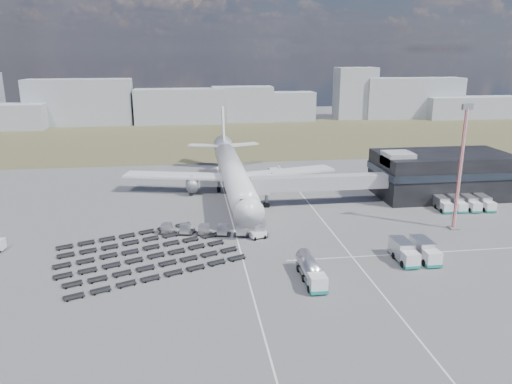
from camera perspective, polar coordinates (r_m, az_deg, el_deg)
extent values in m
plane|color=#565659|center=(88.11, -0.70, -5.95)|extent=(420.00, 420.00, 0.00)
cube|color=brown|center=(194.16, -4.81, 6.20)|extent=(420.00, 90.00, 0.01)
cube|color=silver|center=(92.53, -2.33, -4.86)|extent=(0.25, 110.00, 0.01)
cube|color=silver|center=(95.81, 8.48, -4.28)|extent=(0.25, 110.00, 0.01)
cube|color=silver|center=(87.53, 16.57, -6.80)|extent=(40.00, 0.25, 0.01)
cube|color=black|center=(123.31, 20.51, 1.89)|extent=(30.00, 16.00, 10.00)
cube|color=#262D38|center=(123.04, 20.56, 2.43)|extent=(30.40, 16.40, 1.60)
cube|color=#939399|center=(115.35, 15.91, 3.67)|extent=(6.00, 6.00, 3.00)
cube|color=#939399|center=(109.05, 7.40, 1.08)|extent=(29.80, 3.00, 3.00)
cube|color=#939399|center=(105.89, 0.45, 0.77)|extent=(4.00, 3.60, 3.40)
cylinder|color=slate|center=(107.28, 1.20, -0.45)|extent=(0.70, 0.70, 5.10)
cylinder|color=black|center=(107.90, 1.19, -1.52)|extent=(1.40, 0.90, 1.40)
cylinder|color=silver|center=(114.91, -2.60, 2.08)|extent=(5.60, 48.00, 5.60)
cone|color=silver|center=(89.56, -1.00, -1.97)|extent=(5.60, 5.00, 5.60)
cone|color=silver|center=(142.00, -3.67, 5.09)|extent=(5.60, 8.00, 5.60)
cube|color=black|center=(91.21, -1.15, -1.11)|extent=(2.20, 2.00, 0.80)
cube|color=silver|center=(119.64, -9.03, 1.86)|extent=(25.59, 11.38, 0.50)
cube|color=silver|center=(121.83, 3.29, 2.29)|extent=(25.59, 11.38, 0.50)
cylinder|color=slate|center=(118.10, -7.31, 0.89)|extent=(3.00, 5.00, 3.00)
cylinder|color=slate|center=(119.72, 1.82, 1.23)|extent=(3.00, 5.00, 3.00)
cube|color=silver|center=(143.61, -5.93, 5.32)|extent=(9.49, 5.63, 0.35)
cube|color=silver|center=(144.38, -1.54, 5.46)|extent=(9.49, 5.63, 0.35)
cube|color=silver|center=(144.00, -3.80, 7.54)|extent=(0.50, 9.06, 11.45)
cylinder|color=slate|center=(96.03, -1.38, -3.26)|extent=(0.50, 0.50, 2.50)
cylinder|color=slate|center=(119.56, -4.28, 0.60)|extent=(0.60, 0.60, 2.50)
cylinder|color=slate|center=(120.11, -1.23, 0.71)|extent=(0.60, 0.60, 2.50)
cylinder|color=black|center=(96.28, -1.38, -3.69)|extent=(0.50, 1.20, 1.20)
cube|color=#989DA6|center=(238.37, -26.76, 7.68)|extent=(33.22, 12.00, 10.68)
cube|color=#989DA6|center=(238.71, -19.52, 9.64)|extent=(45.88, 12.00, 20.27)
cube|color=#989DA6|center=(233.23, -8.72, 9.67)|extent=(40.30, 12.00, 15.68)
cube|color=#989DA6|center=(237.01, -1.57, 10.00)|extent=(27.92, 12.00, 16.20)
cube|color=#989DA6|center=(240.76, 2.35, 9.75)|extent=(35.73, 12.00, 13.34)
cube|color=#989DA6|center=(252.43, 11.26, 11.02)|extent=(19.10, 12.00, 24.46)
cube|color=#989DA6|center=(262.00, 17.45, 10.22)|extent=(49.07, 12.00, 19.46)
cube|color=#989DA6|center=(270.48, 23.46, 8.85)|extent=(47.02, 12.00, 10.54)
cube|color=silver|center=(71.39, 7.06, -10.29)|extent=(2.44, 2.44, 2.33)
cube|color=#167E6F|center=(71.79, 7.04, -10.95)|extent=(2.54, 2.54, 0.51)
cylinder|color=silver|center=(75.52, 6.09, -8.35)|extent=(2.56, 7.60, 2.53)
cube|color=slate|center=(76.00, 6.07, -9.15)|extent=(2.46, 7.60, 0.35)
cylinder|color=black|center=(74.79, 6.35, -9.81)|extent=(2.64, 1.13, 1.11)
cube|color=silver|center=(90.34, 0.25, -4.93)|extent=(3.22, 2.47, 1.33)
cube|color=silver|center=(128.06, 2.40, 1.88)|extent=(3.85, 6.74, 2.96)
cube|color=#167E6F|center=(128.36, 2.39, 1.35)|extent=(3.97, 6.87, 0.48)
cube|color=silver|center=(82.12, 17.24, -7.38)|extent=(2.42, 2.32, 2.31)
cube|color=#167E6F|center=(82.47, 17.19, -7.95)|extent=(2.53, 2.42, 0.47)
cube|color=silver|center=(85.03, 16.24, -6.17)|extent=(2.53, 4.83, 2.73)
cube|color=silver|center=(83.64, 19.48, -7.15)|extent=(2.42, 2.32, 2.31)
cube|color=#167E6F|center=(83.98, 19.42, -7.71)|extent=(2.53, 2.42, 0.47)
cube|color=silver|center=(86.49, 18.42, -5.98)|extent=(2.53, 4.83, 2.73)
cube|color=silver|center=(111.18, 20.98, -1.69)|extent=(2.21, 2.12, 1.99)
cube|color=#167E6F|center=(111.40, 20.94, -2.06)|extent=(2.30, 2.22, 0.41)
cube|color=silver|center=(113.81, 20.34, -1.03)|extent=(2.44, 4.30, 2.35)
cube|color=silver|center=(112.51, 22.40, -1.63)|extent=(2.21, 2.12, 1.99)
cube|color=#167E6F|center=(112.73, 22.36, -2.01)|extent=(2.30, 2.22, 0.41)
cube|color=silver|center=(115.12, 21.74, -0.99)|extent=(2.44, 4.30, 2.35)
cube|color=silver|center=(113.91, 23.79, -1.58)|extent=(2.21, 2.12, 1.99)
cube|color=#167E6F|center=(114.13, 23.75, -1.95)|extent=(2.30, 2.22, 0.41)
cube|color=silver|center=(116.49, 23.10, -0.95)|extent=(2.44, 4.30, 2.35)
cube|color=silver|center=(115.38, 25.14, -1.53)|extent=(2.21, 2.12, 1.99)
cube|color=#167E6F|center=(115.59, 25.10, -1.90)|extent=(2.30, 2.22, 0.41)
cube|color=silver|center=(117.92, 24.43, -0.91)|extent=(2.44, 4.30, 2.35)
cube|color=black|center=(93.96, -10.15, -4.57)|extent=(3.13, 2.31, 0.20)
cube|color=silver|center=(93.64, -10.17, -4.04)|extent=(2.07, 2.07, 1.63)
cube|color=black|center=(93.14, -8.08, -4.66)|extent=(3.13, 2.31, 0.20)
cube|color=silver|center=(92.82, -8.10, -4.12)|extent=(2.07, 2.07, 1.63)
cube|color=black|center=(92.45, -5.97, -4.74)|extent=(3.13, 2.31, 0.20)
cube|color=silver|center=(92.13, -5.99, -4.21)|extent=(2.07, 2.07, 1.63)
cube|color=black|center=(91.89, -3.84, -4.82)|extent=(3.13, 2.31, 0.20)
cube|color=silver|center=(91.56, -3.85, -4.28)|extent=(2.07, 2.07, 1.63)
cube|color=black|center=(91.45, -1.68, -4.89)|extent=(3.13, 2.31, 0.20)
cube|color=silver|center=(91.13, -1.68, -4.35)|extent=(2.07, 2.07, 1.63)
cube|color=black|center=(91.15, 0.50, -4.96)|extent=(3.13, 2.31, 0.20)
cube|color=silver|center=(90.82, 0.50, -4.42)|extent=(2.07, 2.07, 1.63)
cube|color=black|center=(77.15, -10.69, -9.30)|extent=(27.41, 12.70, 0.66)
cube|color=black|center=(80.45, -11.66, -8.26)|extent=(27.41, 12.70, 0.66)
cube|color=black|center=(83.80, -12.55, -7.31)|extent=(27.41, 12.70, 0.66)
cube|color=black|center=(87.19, -13.37, -6.42)|extent=(27.41, 12.70, 0.66)
cube|color=black|center=(90.61, -14.12, -5.60)|extent=(24.05, 11.27, 0.66)
cube|color=black|center=(94.07, -14.82, -4.84)|extent=(24.05, 11.27, 0.66)
cylinder|color=red|center=(99.45, 22.29, 2.29)|extent=(0.64, 0.64, 22.81)
cube|color=slate|center=(97.58, 23.02, 8.96)|extent=(2.25, 0.93, 1.09)
cube|color=#565659|center=(102.49, 21.63, -3.84)|extent=(1.82, 1.82, 0.27)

